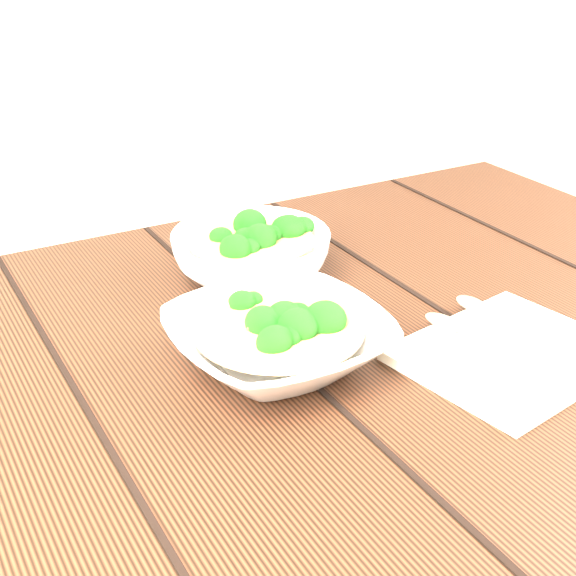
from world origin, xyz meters
The scene contains 7 objects.
table centered at (0.00, 0.00, 0.63)m, with size 1.20×0.80×0.75m.
soup_bowl_front centered at (-0.03, -0.01, 0.78)m, with size 0.22×0.22×0.06m.
soup_bowl_back centered at (0.03, 0.18, 0.78)m, with size 0.23×0.23×0.07m.
trivet centered at (0.01, 0.10, 0.76)m, with size 0.11×0.11×0.03m, color black.
napkin centered at (0.17, -0.11, 0.76)m, with size 0.21×0.17×0.01m, color #BAB29A.
spoon_left centered at (0.15, -0.07, 0.76)m, with size 0.04×0.17×0.01m.
spoon_right centered at (0.20, -0.06, 0.76)m, with size 0.03×0.17×0.01m.
Camera 1 is at (-0.36, -0.60, 1.17)m, focal length 50.00 mm.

